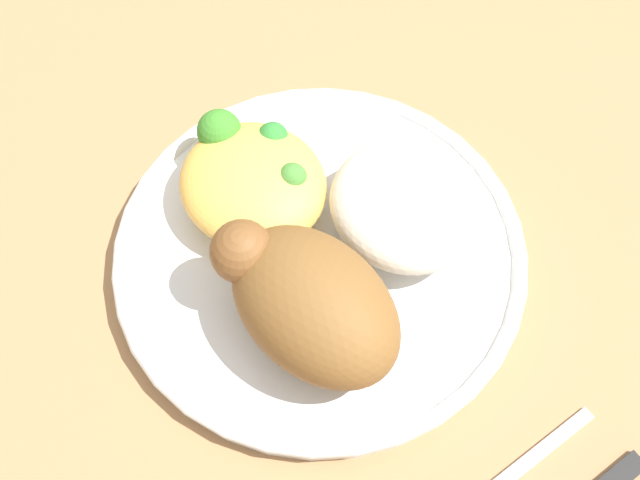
# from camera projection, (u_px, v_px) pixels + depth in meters

# --- Properties ---
(ground_plane) EXTENTS (2.00, 2.00, 0.00)m
(ground_plane) POSITION_uv_depth(u_px,v_px,m) (320.00, 262.00, 0.54)
(ground_plane) COLOR #A2774D
(plate) EXTENTS (0.27, 0.27, 0.02)m
(plate) POSITION_uv_depth(u_px,v_px,m) (320.00, 255.00, 0.53)
(plate) COLOR white
(plate) RESTS_ON ground_plane
(roasted_chicken) EXTENTS (0.12, 0.08, 0.07)m
(roasted_chicken) POSITION_uv_depth(u_px,v_px,m) (309.00, 301.00, 0.47)
(roasted_chicken) COLOR brown
(roasted_chicken) RESTS_ON plate
(rice_pile) EXTENTS (0.10, 0.09, 0.05)m
(rice_pile) POSITION_uv_depth(u_px,v_px,m) (405.00, 206.00, 0.51)
(rice_pile) COLOR silver
(rice_pile) RESTS_ON plate
(mac_cheese_with_broccoli) EXTENTS (0.10, 0.09, 0.04)m
(mac_cheese_with_broccoli) POSITION_uv_depth(u_px,v_px,m) (252.00, 180.00, 0.53)
(mac_cheese_with_broccoli) COLOR #F3B74F
(mac_cheese_with_broccoli) RESTS_ON plate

